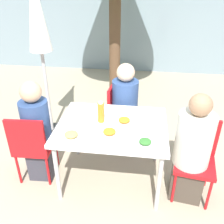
# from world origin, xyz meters

# --- Properties ---
(ground_plane) EXTENTS (24.00, 24.00, 0.00)m
(ground_plane) POSITION_xyz_m (0.00, 0.00, 0.00)
(ground_plane) COLOR tan
(building_facade) EXTENTS (10.00, 0.20, 3.00)m
(building_facade) POSITION_xyz_m (0.00, 3.84, 1.50)
(building_facade) COLOR gray
(building_facade) RESTS_ON ground
(dining_table) EXTENTS (1.14, 0.89, 0.74)m
(dining_table) POSITION_xyz_m (0.00, 0.00, 0.68)
(dining_table) COLOR white
(dining_table) RESTS_ON ground
(chair_left) EXTENTS (0.42, 0.42, 0.85)m
(chair_left) POSITION_xyz_m (-0.86, -0.12, 0.50)
(chair_left) COLOR red
(chair_left) RESTS_ON ground
(person_left) EXTENTS (0.30, 0.30, 1.19)m
(person_left) POSITION_xyz_m (-0.82, -0.04, 0.58)
(person_left) COLOR #383842
(person_left) RESTS_ON ground
(chair_right) EXTENTS (0.45, 0.45, 0.85)m
(chair_right) POSITION_xyz_m (0.88, -0.05, 0.50)
(chair_right) COLOR red
(chair_right) RESTS_ON ground
(person_right) EXTENTS (0.36, 0.36, 1.19)m
(person_right) POSITION_xyz_m (0.82, -0.12, 0.56)
(person_right) COLOR #473D33
(person_right) RESTS_ON ground
(chair_far) EXTENTS (0.44, 0.44, 0.85)m
(chair_far) POSITION_xyz_m (0.00, 0.75, 0.50)
(chair_far) COLOR red
(chair_far) RESTS_ON ground
(person_far) EXTENTS (0.33, 0.33, 1.17)m
(person_far) POSITION_xyz_m (0.08, 0.69, 0.56)
(person_far) COLOR black
(person_far) RESTS_ON ground
(closed_umbrella) EXTENTS (0.36, 0.36, 2.25)m
(closed_umbrella) POSITION_xyz_m (-1.03, 0.85, 1.60)
(closed_umbrella) COLOR #333333
(closed_umbrella) RESTS_ON ground
(plate_0) EXTENTS (0.22, 0.22, 0.06)m
(plate_0) POSITION_xyz_m (0.12, 0.05, 0.76)
(plate_0) COLOR white
(plate_0) RESTS_ON dining_table
(plate_1) EXTENTS (0.20, 0.20, 0.06)m
(plate_1) POSITION_xyz_m (0.35, -0.31, 0.76)
(plate_1) COLOR white
(plate_1) RESTS_ON dining_table
(plate_2) EXTENTS (0.22, 0.22, 0.06)m
(plate_2) POSITION_xyz_m (-0.00, -0.19, 0.76)
(plate_2) COLOR white
(plate_2) RESTS_ON dining_table
(plate_3) EXTENTS (0.23, 0.23, 0.07)m
(plate_3) POSITION_xyz_m (-0.35, -0.29, 0.76)
(plate_3) COLOR white
(plate_3) RESTS_ON dining_table
(bottle) EXTENTS (0.07, 0.07, 0.23)m
(bottle) POSITION_xyz_m (-0.12, 0.05, 0.85)
(bottle) COLOR #B7751E
(bottle) RESTS_ON dining_table
(drinking_cup) EXTENTS (0.07, 0.07, 0.10)m
(drinking_cup) POSITION_xyz_m (-0.21, -0.16, 0.79)
(drinking_cup) COLOR white
(drinking_cup) RESTS_ON dining_table
(salad_bowl) EXTENTS (0.15, 0.15, 0.06)m
(salad_bowl) POSITION_xyz_m (-0.35, 0.21, 0.77)
(salad_bowl) COLOR white
(salad_bowl) RESTS_ON dining_table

